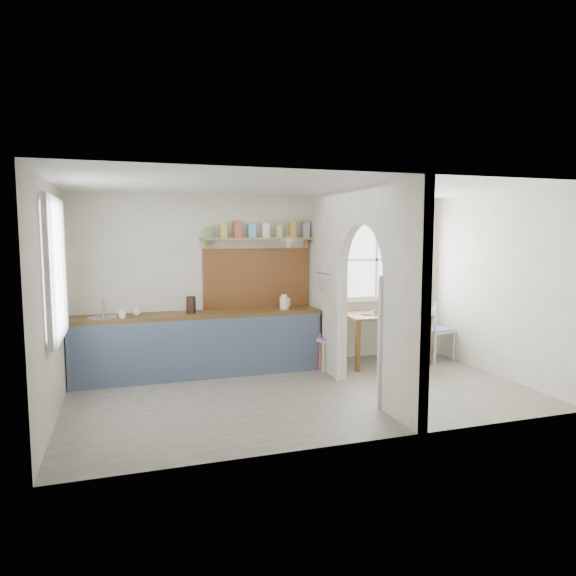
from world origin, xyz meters
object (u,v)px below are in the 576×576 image
object	(u,v)px
chair_left	(327,337)
chair_right	(436,329)
dining_table	(384,338)
vase	(384,305)
kettle	(284,302)

from	to	relation	value
chair_left	chair_right	xyz separation A→B (m)	(1.88, -0.03, 0.01)
dining_table	chair_right	bearing A→B (deg)	2.91
chair_left	chair_right	distance (m)	1.88
chair_right	vase	size ratio (longest dim) A/B	4.82
chair_right	vase	bearing A→B (deg)	68.69
chair_left	dining_table	bearing A→B (deg)	77.69
chair_left	kettle	distance (m)	0.84
chair_right	vase	world-z (taller)	vase
chair_left	chair_right	world-z (taller)	chair_right
dining_table	chair_left	size ratio (longest dim) A/B	1.33
chair_left	kettle	xyz separation A→B (m)	(-0.62, 0.19, 0.53)
chair_right	kettle	distance (m)	2.56
vase	chair_left	bearing A→B (deg)	-172.03
kettle	chair_left	bearing A→B (deg)	-3.77
kettle	vase	bearing A→B (deg)	11.92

